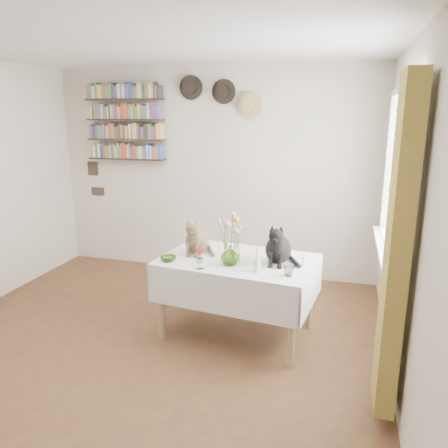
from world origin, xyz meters
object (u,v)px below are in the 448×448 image
(dining_table, at_px, (238,278))
(flower_vase, at_px, (230,255))
(black_cat, at_px, (279,242))
(bookshelf_unit, at_px, (125,123))
(tabby_cat, at_px, (197,234))

(dining_table, height_order, flower_vase, flower_vase)
(black_cat, height_order, bookshelf_unit, bookshelf_unit)
(black_cat, bearing_deg, bookshelf_unit, 147.16)
(dining_table, bearing_deg, tabby_cat, 169.08)
(tabby_cat, relative_size, flower_vase, 2.06)
(tabby_cat, distance_m, flower_vase, 0.45)
(black_cat, xyz_separation_m, flower_vase, (-0.38, -0.16, -0.10))
(tabby_cat, bearing_deg, bookshelf_unit, 134.87)
(flower_vase, distance_m, bookshelf_unit, 2.61)
(tabby_cat, height_order, black_cat, black_cat)
(dining_table, height_order, bookshelf_unit, bookshelf_unit)
(tabby_cat, height_order, flower_vase, tabby_cat)
(flower_vase, relative_size, bookshelf_unit, 0.17)
(tabby_cat, distance_m, black_cat, 0.76)
(black_cat, bearing_deg, dining_table, -178.14)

